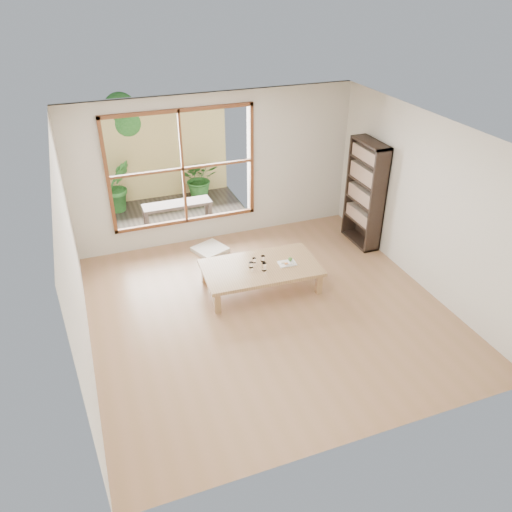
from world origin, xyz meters
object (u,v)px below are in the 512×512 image
(food_tray, at_px, (288,262))
(garden_bench, at_px, (177,206))
(bookshelf, at_px, (365,194))
(low_table, at_px, (261,269))

(food_tray, xyz_separation_m, garden_bench, (-1.14, 2.68, -0.03))
(bookshelf, xyz_separation_m, garden_bench, (-2.94, 1.84, -0.56))
(low_table, height_order, food_tray, food_tray)
(bookshelf, relative_size, garden_bench, 1.43)
(bookshelf, bearing_deg, food_tray, -155.10)
(low_table, relative_size, garden_bench, 1.39)
(bookshelf, bearing_deg, garden_bench, 147.93)
(low_table, relative_size, food_tray, 6.63)
(low_table, bearing_deg, garden_bench, 107.89)
(food_tray, bearing_deg, garden_bench, 116.36)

